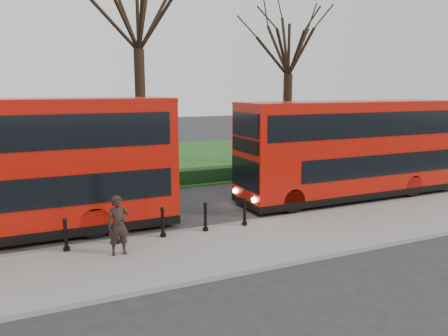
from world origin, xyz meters
name	(u,v)px	position (x,y,z in m)	size (l,w,h in m)	color
ground	(157,229)	(0.00, 0.00, 0.00)	(120.00, 120.00, 0.00)	#28282B
pavement	(183,255)	(0.00, -3.00, 0.07)	(60.00, 4.00, 0.15)	gray
kerb	(164,235)	(0.00, -1.00, 0.07)	(60.00, 0.25, 0.16)	slate
grass_verge	(96,165)	(0.00, 15.00, 0.03)	(60.00, 18.00, 0.06)	#1D511B
hedge	(120,183)	(0.00, 6.80, 0.40)	(60.00, 0.90, 0.80)	black
yellow_line_outer	(162,234)	(0.00, -0.70, 0.01)	(60.00, 0.10, 0.01)	yellow
yellow_line_inner	(160,233)	(0.00, -0.50, 0.01)	(60.00, 0.10, 0.01)	yellow
tree_mid	(137,5)	(2.00, 10.00, 9.72)	(8.55, 8.55, 13.36)	black
tree_right	(289,44)	(12.00, 10.00, 8.03)	(7.07, 7.07, 11.05)	black
bollard_row	(163,223)	(-0.14, -1.35, 0.65)	(6.42, 0.15, 1.00)	black
bus_rear	(353,150)	(9.85, 0.87, 2.30)	(11.46, 2.63, 4.56)	#AB1006
pedestrian	(119,225)	(-1.81, -2.33, 1.07)	(0.67, 0.44, 1.84)	black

